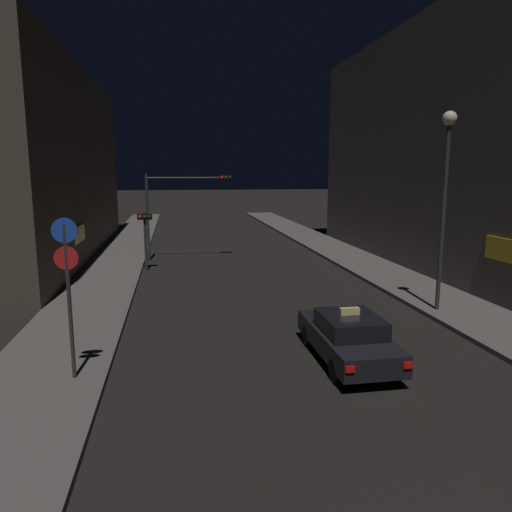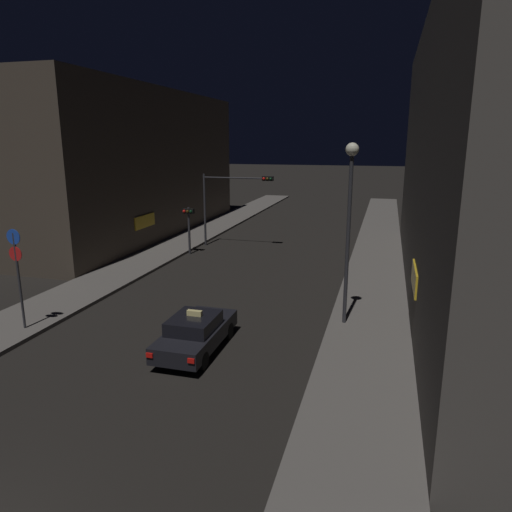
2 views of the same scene
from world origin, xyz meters
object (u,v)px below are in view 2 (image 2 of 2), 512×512
(taxi, at_px, (196,332))
(sign_pole_left, at_px, (18,269))
(traffic_light_left_kerb, at_px, (189,220))
(street_lamp_near_block, at_px, (350,202))
(traffic_light_overhead, at_px, (231,194))

(taxi, relative_size, sign_pole_left, 1.07)
(sign_pole_left, bearing_deg, traffic_light_left_kerb, 85.86)
(traffic_light_left_kerb, xyz_separation_m, street_lamp_near_block, (11.60, -10.34, 2.95))
(taxi, distance_m, street_lamp_near_block, 7.93)
(taxi, distance_m, sign_pole_left, 7.78)
(taxi, height_order, street_lamp_near_block, street_lamp_near_block)
(sign_pole_left, bearing_deg, traffic_light_overhead, 79.93)
(taxi, height_order, sign_pole_left, sign_pole_left)
(sign_pole_left, bearing_deg, street_lamp_near_block, 18.32)
(taxi, bearing_deg, traffic_light_left_kerb, 114.35)
(taxi, distance_m, traffic_light_left_kerb, 15.78)
(traffic_light_overhead, relative_size, sign_pole_left, 1.29)
(taxi, bearing_deg, sign_pole_left, -178.20)
(street_lamp_near_block, bearing_deg, traffic_light_overhead, 125.56)
(traffic_light_left_kerb, height_order, street_lamp_near_block, street_lamp_near_block)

